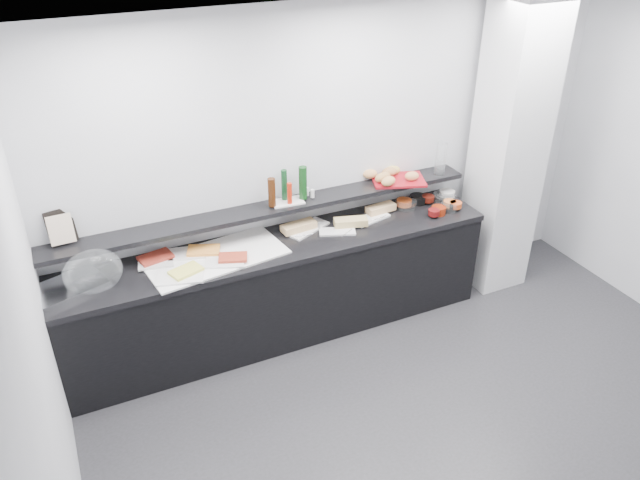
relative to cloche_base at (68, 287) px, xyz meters
name	(u,v)px	position (x,y,z in m)	size (l,w,h in m)	color
ground	(463,442)	(2.32, -1.72, -0.92)	(5.00, 5.00, 0.00)	#2D2D30
back_wall	(341,164)	(2.32, 0.28, 0.43)	(5.00, 0.02, 2.70)	silver
ceiling	(527,57)	(2.32, -1.72, 1.78)	(5.00, 5.00, 0.00)	white
column	(508,150)	(3.82, -0.07, 0.43)	(0.50, 0.50, 2.70)	silver
buffet_cabinet	(281,291)	(1.62, -0.02, -0.50)	(3.60, 0.60, 0.85)	black
counter_top	(279,246)	(1.62, -0.02, -0.05)	(3.62, 0.62, 0.05)	black
wall_shelf	(270,209)	(1.62, 0.15, 0.21)	(3.60, 0.25, 0.04)	black
cloche_base	(68,287)	(0.00, 0.00, 0.00)	(0.50, 0.33, 0.04)	#B8BABF
cloche_dome	(93,272)	(0.18, -0.04, 0.11)	(0.42, 0.28, 0.34)	white
linen_runner	(216,257)	(1.08, -0.03, -0.01)	(1.07, 0.51, 0.01)	white
platter_meat_a	(156,263)	(0.64, 0.06, 0.00)	(0.26, 0.17, 0.01)	silver
food_meat_a	(156,257)	(0.65, 0.11, 0.02)	(0.25, 0.16, 0.02)	maroon
platter_salmon	(187,253)	(0.89, 0.10, 0.00)	(0.29, 0.19, 0.01)	white
food_salmon	(204,250)	(1.01, 0.06, 0.02)	(0.25, 0.16, 0.02)	orange
platter_cheese	(180,276)	(0.76, -0.19, 0.00)	(0.34, 0.23, 0.01)	white
food_cheese	(186,271)	(0.82, -0.18, 0.02)	(0.23, 0.15, 0.02)	#E9E45A
platter_meat_b	(225,261)	(1.13, -0.13, 0.00)	(0.30, 0.20, 0.01)	white
food_meat_b	(233,257)	(1.19, -0.14, 0.02)	(0.22, 0.14, 0.02)	maroon
sandwich_plate_left	(307,229)	(1.92, 0.09, -0.01)	(0.39, 0.17, 0.01)	silver
sandwich_food_left	(299,226)	(1.84, 0.09, 0.02)	(0.30, 0.11, 0.06)	tan
tongs_left	(303,235)	(1.83, -0.02, 0.00)	(0.01, 0.01, 0.16)	silver
sandwich_plate_mid	(337,232)	(2.12, -0.06, -0.01)	(0.30, 0.13, 0.01)	silver
sandwich_food_mid	(351,222)	(2.27, -0.02, 0.02)	(0.28, 0.11, 0.06)	tan
tongs_mid	(347,233)	(2.17, -0.13, 0.00)	(0.01, 0.01, 0.16)	silver
sandwich_plate_right	(371,218)	(2.49, 0.03, -0.01)	(0.34, 0.15, 0.01)	white
sandwich_food_right	(381,208)	(2.62, 0.09, 0.02)	(0.27, 0.10, 0.06)	#DCAC73
tongs_right	(379,218)	(2.54, -0.02, 0.00)	(0.01, 0.01, 0.16)	silver
bowl_glass_fruit	(406,204)	(2.88, 0.09, 0.02)	(0.19, 0.19, 0.07)	white
fill_glass_fruit	(404,202)	(2.87, 0.10, 0.03)	(0.14, 0.14, 0.05)	#CC4D1B
bowl_black_jam	(418,199)	(3.03, 0.12, 0.02)	(0.16, 0.16, 0.07)	black
fill_black_jam	(428,198)	(3.11, 0.08, 0.03)	(0.11, 0.11, 0.05)	#4F130B
bowl_glass_cream	(444,197)	(3.26, 0.05, 0.02)	(0.20, 0.20, 0.07)	white
fill_glass_cream	(447,193)	(3.32, 0.09, 0.03)	(0.14, 0.14, 0.05)	white
bowl_red_jam	(438,210)	(3.07, -0.14, 0.02)	(0.12, 0.12, 0.07)	maroon
fill_red_jam	(434,212)	(3.00, -0.17, 0.03)	(0.10, 0.10, 0.05)	#590C0D
bowl_glass_salmon	(449,207)	(3.20, -0.13, 0.02)	(0.14, 0.14, 0.07)	silver
fill_glass_salmon	(450,203)	(3.23, -0.09, 0.03)	(0.11, 0.11, 0.05)	orange
bowl_black_fruit	(454,205)	(3.25, -0.11, 0.02)	(0.13, 0.13, 0.07)	black
fill_black_fruit	(456,205)	(3.26, -0.13, 0.03)	(0.11, 0.11, 0.05)	#C6481B
framed_print	(61,227)	(0.04, 0.25, 0.36)	(0.20, 0.02, 0.26)	black
print_art	(61,230)	(0.04, 0.21, 0.36)	(0.17, 0.00, 0.22)	beige
condiment_tray	(287,202)	(1.77, 0.16, 0.24)	(0.26, 0.16, 0.01)	white
bottle_green_a	(284,185)	(1.77, 0.21, 0.37)	(0.05, 0.05, 0.26)	#103B1B
bottle_brown	(272,192)	(1.63, 0.14, 0.36)	(0.06, 0.06, 0.24)	#3B1C0A
bottle_green_b	(303,183)	(1.91, 0.16, 0.38)	(0.07, 0.07, 0.28)	#0F3A13
bottle_hot	(290,193)	(1.78, 0.12, 0.33)	(0.04, 0.04, 0.18)	red
shaker_salt	(312,193)	(1.99, 0.14, 0.28)	(0.03, 0.03, 0.07)	silver
shaker_pepper	(307,192)	(1.96, 0.19, 0.28)	(0.03, 0.03, 0.07)	white
bread_tray	(398,180)	(2.82, 0.14, 0.24)	(0.45, 0.32, 0.02)	#A1111C
bread_roll_nw	(370,174)	(2.60, 0.26, 0.29)	(0.13, 0.08, 0.08)	tan
bread_roll_n	(390,172)	(2.78, 0.23, 0.29)	(0.14, 0.09, 0.08)	#AC7541
bread_roll_ne	(393,170)	(2.82, 0.24, 0.29)	(0.13, 0.08, 0.08)	gold
bread_roll_sw	(388,181)	(2.66, 0.06, 0.29)	(0.14, 0.09, 0.08)	#C2894A
bread_roll_se	(412,176)	(2.90, 0.07, 0.29)	(0.13, 0.08, 0.08)	tan
bread_roll_midw	(381,178)	(2.64, 0.15, 0.29)	(0.12, 0.08, 0.08)	#AE7B42
bread_roll_mide	(384,177)	(2.68, 0.16, 0.29)	(0.12, 0.08, 0.08)	#B88146
carafe	(441,159)	(3.22, 0.11, 0.38)	(0.10, 0.10, 0.30)	white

